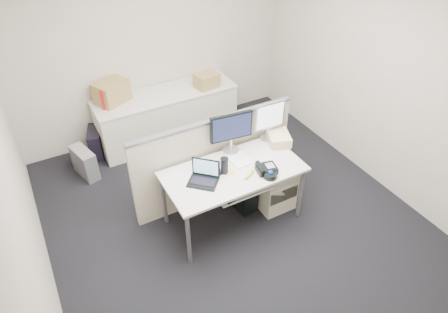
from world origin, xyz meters
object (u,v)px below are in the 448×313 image
laptop (203,174)px  desk_phone (266,169)px  monitor_main (231,133)px  desk (233,175)px

laptop → desk_phone: 0.69m
monitor_main → desk_phone: size_ratio=2.37×
monitor_main → desk: bearing=-108.3°
desk → monitor_main: (0.15, 0.32, 0.31)m
monitor_main → laptop: (-0.52, -0.34, -0.13)m
desk → monitor_main: 0.47m
monitor_main → laptop: bearing=-140.1°
laptop → desk_phone: (0.67, -0.16, -0.08)m
desk → desk_phone: (0.30, -0.18, 0.10)m
desk → laptop: laptop is taller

